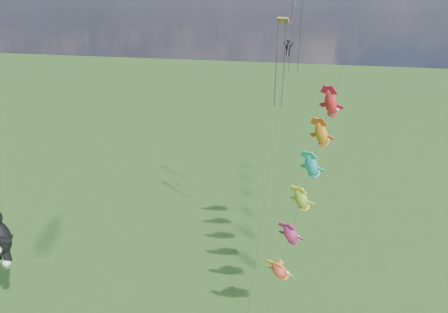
# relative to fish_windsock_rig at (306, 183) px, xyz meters

# --- Properties ---
(fish_windsock_rig) EXTENTS (4.96, 15.26, 19.03)m
(fish_windsock_rig) POSITION_rel_fish_windsock_rig_xyz_m (0.00, 0.00, 0.00)
(fish_windsock_rig) COLOR brown
(fish_windsock_rig) RESTS_ON ground
(parafoil_rig) EXTENTS (2.10, 17.54, 27.21)m
(parafoil_rig) POSITION_rel_fish_windsock_rig_xyz_m (-2.65, 6.97, 9.88)
(parafoil_rig) COLOR brown
(parafoil_rig) RESTS_ON ground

